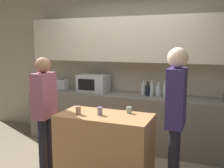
# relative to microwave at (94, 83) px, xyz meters

# --- Properties ---
(back_wall) EXTENTS (6.40, 0.40, 2.70)m
(back_wall) POSITION_rel_microwave_xyz_m (0.64, 0.23, 0.48)
(back_wall) COLOR #B2A893
(back_wall) RESTS_ON ground_plane
(back_counter) EXTENTS (3.60, 0.62, 0.90)m
(back_counter) POSITION_rel_microwave_xyz_m (0.64, -0.04, -0.60)
(back_counter) COLOR #6B665B
(back_counter) RESTS_ON ground_plane
(kitchen_island) EXTENTS (1.17, 0.59, 0.88)m
(kitchen_island) POSITION_rel_microwave_xyz_m (0.78, -1.30, -0.61)
(kitchen_island) COLOR #B27F4C
(kitchen_island) RESTS_ON ground_plane
(microwave) EXTENTS (0.52, 0.39, 0.30)m
(microwave) POSITION_rel_microwave_xyz_m (0.00, 0.00, 0.00)
(microwave) COLOR #B7BABC
(microwave) RESTS_ON back_counter
(toaster) EXTENTS (0.26, 0.16, 0.18)m
(toaster) POSITION_rel_microwave_xyz_m (-0.70, 0.00, -0.06)
(toaster) COLOR silver
(toaster) RESTS_ON back_counter
(bottle_0) EXTENTS (0.07, 0.07, 0.24)m
(bottle_0) POSITION_rel_microwave_xyz_m (0.91, 0.04, -0.06)
(bottle_0) COLOR silver
(bottle_0) RESTS_ON back_counter
(bottle_1) EXTENTS (0.08, 0.08, 0.24)m
(bottle_1) POSITION_rel_microwave_xyz_m (1.00, -0.03, -0.06)
(bottle_1) COLOR black
(bottle_1) RESTS_ON back_counter
(bottle_2) EXTENTS (0.06, 0.06, 0.26)m
(bottle_2) POSITION_rel_microwave_xyz_m (1.07, -0.03, -0.05)
(bottle_2) COLOR silver
(bottle_2) RESTS_ON back_counter
(bottle_3) EXTENTS (0.08, 0.08, 0.24)m
(bottle_3) POSITION_rel_microwave_xyz_m (1.17, 0.01, -0.06)
(bottle_3) COLOR silver
(bottle_3) RESTS_ON back_counter
(bottle_4) EXTENTS (0.06, 0.06, 0.25)m
(bottle_4) POSITION_rel_microwave_xyz_m (1.27, 0.06, -0.06)
(bottle_4) COLOR silver
(bottle_4) RESTS_ON back_counter
(bottle_5) EXTENTS (0.09, 0.09, 0.30)m
(bottle_5) POSITION_rel_microwave_xyz_m (1.33, -0.09, -0.04)
(bottle_5) COLOR silver
(bottle_5) RESTS_ON back_counter
(bottle_6) EXTENTS (0.06, 0.06, 0.33)m
(bottle_6) POSITION_rel_microwave_xyz_m (1.44, -0.02, -0.03)
(bottle_6) COLOR maroon
(bottle_6) RESTS_ON back_counter
(cup_0) EXTENTS (0.07, 0.07, 0.10)m
(cup_0) POSITION_rel_microwave_xyz_m (0.73, -1.33, -0.12)
(cup_0) COLOR #8E79A4
(cup_0) RESTS_ON kitchen_island
(cup_1) EXTENTS (0.07, 0.07, 0.08)m
(cup_1) POSITION_rel_microwave_xyz_m (1.04, -1.12, -0.13)
(cup_1) COLOR #8CA390
(cup_1) RESTS_ON kitchen_island
(cup_2) EXTENTS (0.07, 0.07, 0.10)m
(cup_2) POSITION_rel_microwave_xyz_m (0.47, -1.41, -0.12)
(cup_2) COLOR tan
(cup_2) RESTS_ON kitchen_island
(person_left) EXTENTS (0.21, 0.35, 1.58)m
(person_left) POSITION_rel_microwave_xyz_m (-0.09, -1.34, -0.12)
(person_left) COLOR black
(person_left) RESTS_ON ground_plane
(person_center) EXTENTS (0.23, 0.34, 1.72)m
(person_center) POSITION_rel_microwave_xyz_m (1.64, -1.29, -0.02)
(person_center) COLOR black
(person_center) RESTS_ON ground_plane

